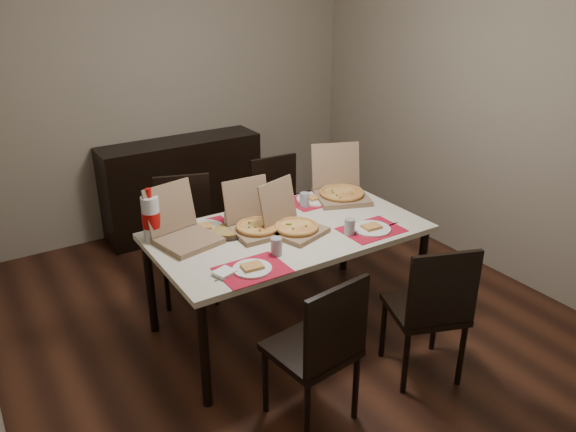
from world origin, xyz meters
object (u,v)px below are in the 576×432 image
at_px(chair_near_left, 320,346).
at_px(dip_bowl, 283,218).
at_px(chair_far_right, 280,208).
at_px(soda_bottle, 151,218).
at_px(chair_far_left, 186,232).
at_px(dining_table, 288,239).
at_px(pizza_box_center, 293,225).
at_px(sideboard, 183,186).
at_px(chair_near_right, 431,307).

bearing_deg(chair_near_left, dip_bowl, 67.91).
height_order(chair_far_right, soda_bottle, soda_bottle).
bearing_deg(chair_far_right, chair_far_left, -178.98).
bearing_deg(dining_table, pizza_box_center, -80.56).
bearing_deg(dip_bowl, chair_far_right, 59.79).
height_order(sideboard, dining_table, sideboard).
relative_size(sideboard, chair_far_right, 1.61).
bearing_deg(pizza_box_center, chair_near_left, -113.86).
distance_m(pizza_box_center, dip_bowl, 0.21).
distance_m(chair_near_left, chair_near_right, 0.78).
xyz_separation_m(sideboard, chair_near_right, (0.39, -2.85, 0.06)).
distance_m(sideboard, chair_near_left, 2.84).
relative_size(chair_near_right, chair_far_left, 1.00).
distance_m(chair_near_left, soda_bottle, 1.37).
bearing_deg(chair_near_left, dining_table, 67.70).
distance_m(dining_table, chair_near_right, 1.04).
height_order(chair_far_left, pizza_box_center, pizza_box_center).
distance_m(dining_table, soda_bottle, 0.91).
xyz_separation_m(sideboard, soda_bottle, (-0.83, -1.57, 0.45)).
relative_size(dining_table, pizza_box_center, 4.07).
bearing_deg(chair_near_left, chair_far_left, 91.34).
xyz_separation_m(chair_near_right, pizza_box_center, (-0.40, 0.89, 0.29)).
height_order(chair_near_left, dip_bowl, chair_near_left).
relative_size(chair_far_left, soda_bottle, 2.66).
relative_size(dining_table, chair_near_right, 1.94).
xyz_separation_m(chair_near_left, pizza_box_center, (0.38, 0.85, 0.29)).
bearing_deg(soda_bottle, chair_far_right, 20.91).
height_order(chair_far_left, dip_bowl, chair_far_left).
distance_m(chair_near_left, chair_far_left, 1.71).
relative_size(sideboard, chair_near_left, 1.61).
distance_m(sideboard, chair_far_right, 1.17).
distance_m(chair_near_right, chair_far_right, 1.77).
xyz_separation_m(chair_near_right, chair_far_right, (0.04, 1.77, 0.00)).
relative_size(chair_near_left, pizza_box_center, 2.11).
bearing_deg(dip_bowl, pizza_box_center, -104.20).
height_order(dip_bowl, soda_bottle, soda_bottle).
bearing_deg(chair_far_left, sideboard, 68.73).
relative_size(chair_near_left, soda_bottle, 2.66).
distance_m(dining_table, chair_far_right, 0.96).
bearing_deg(chair_near_right, chair_near_left, 176.83).
bearing_deg(chair_near_right, pizza_box_center, 114.06).
relative_size(sideboard, pizza_box_center, 3.40).
distance_m(sideboard, pizza_box_center, 1.99).
xyz_separation_m(sideboard, chair_far_left, (-0.43, -1.10, 0.06)).
bearing_deg(dip_bowl, chair_far_left, 125.51).
relative_size(dining_table, soda_bottle, 5.14).
bearing_deg(chair_far_left, dining_table, -63.24).
distance_m(chair_far_left, soda_bottle, 0.73).
xyz_separation_m(dining_table, chair_far_right, (0.45, 0.83, -0.17)).
bearing_deg(chair_near_right, soda_bottle, 133.56).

